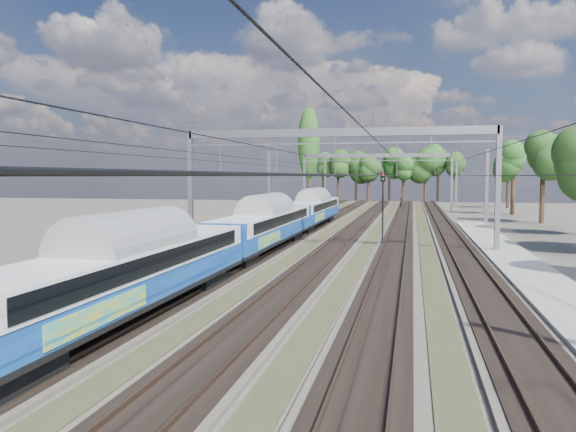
% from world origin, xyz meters
% --- Properties ---
extents(ground, '(220.00, 220.00, 0.00)m').
position_xyz_m(ground, '(0.00, 0.00, 0.00)').
color(ground, '#47423A').
rests_on(ground, ground).
extents(track_bed, '(21.00, 130.00, 0.34)m').
position_xyz_m(track_bed, '(-0.00, 45.00, 0.10)').
color(track_bed, '#47423A').
rests_on(track_bed, ground).
extents(platform, '(3.00, 70.00, 0.30)m').
position_xyz_m(platform, '(12.00, 20.00, 0.15)').
color(platform, gray).
rests_on(platform, ground).
extents(catenary, '(25.65, 130.00, 9.00)m').
position_xyz_m(catenary, '(0.33, 52.69, 6.40)').
color(catenary, slate).
rests_on(catenary, ground).
extents(tree_belt, '(39.51, 99.42, 12.13)m').
position_xyz_m(tree_belt, '(7.14, 96.35, 8.12)').
color(tree_belt, black).
rests_on(tree_belt, ground).
extents(poplar, '(4.40, 4.40, 19.04)m').
position_xyz_m(poplar, '(-14.50, 98.00, 11.89)').
color(poplar, black).
rests_on(poplar, ground).
extents(emu_train, '(2.80, 59.27, 4.09)m').
position_xyz_m(emu_train, '(-4.50, 26.50, 2.41)').
color(emu_train, black).
rests_on(emu_train, ground).
extents(worker, '(0.49, 0.70, 1.81)m').
position_xyz_m(worker, '(3.78, 84.69, 0.91)').
color(worker, black).
rests_on(worker, ground).
extents(signal_near, '(0.41, 0.38, 5.74)m').
position_xyz_m(signal_near, '(3.39, 32.78, 3.63)').
color(signal_near, black).
rests_on(signal_near, ground).
extents(signal_far, '(0.40, 0.37, 5.54)m').
position_xyz_m(signal_far, '(11.72, 82.25, 3.51)').
color(signal_far, black).
rests_on(signal_far, ground).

